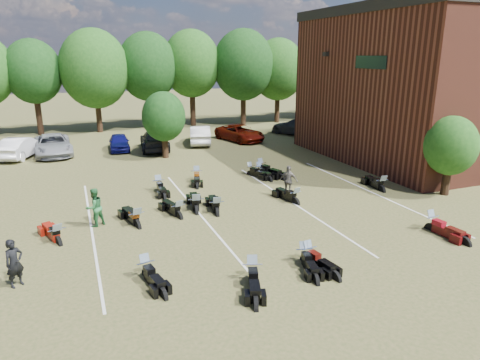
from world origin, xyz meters
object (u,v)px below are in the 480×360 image
car_4 (119,142)px  person_green (95,207)px  person_grey (289,181)px  motorcycle_7 (59,244)px  motorcycle_3 (304,263)px  person_black (14,263)px

car_4 → person_green: 16.34m
person_grey → motorcycle_7: (-11.68, -2.11, -0.85)m
person_grey → motorcycle_3: 7.96m
motorcycle_3 → motorcycle_7: size_ratio=0.89×
motorcycle_7 → car_4: bearing=-123.1°
person_grey → person_black: bearing=63.6°
car_4 → motorcycle_7: 18.11m
person_green → motorcycle_3: (6.95, -6.61, -0.88)m
person_grey → motorcycle_3: bearing=108.1°
car_4 → motorcycle_3: bearing=-75.6°
person_grey → motorcycle_3: (-3.16, -7.25, -0.85)m
person_green → motorcycle_3: 9.63m
person_black → motorcycle_7: 3.42m
person_grey → person_green: bearing=45.3°
person_black → person_grey: bearing=-13.6°
person_green → motorcycle_7: bearing=12.9°
person_black → person_green: person_green is taller
person_black → person_green: (2.79, 4.55, 0.04)m
car_4 → person_grey: person_grey is taller
person_green → motorcycle_7: 2.32m
person_black → person_green: size_ratio=0.95×
motorcycle_3 → car_4: bearing=113.6°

